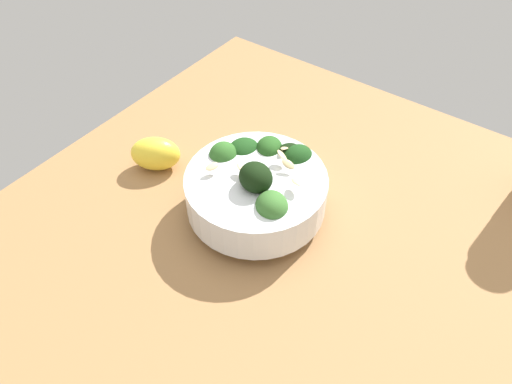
{
  "coord_description": "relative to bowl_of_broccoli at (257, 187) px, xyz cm",
  "views": [
    {
      "loc": [
        21.74,
        -36.02,
        48.53
      ],
      "look_at": [
        -3.65,
        -1.13,
        4.0
      ],
      "focal_mm": 34.25,
      "sensor_mm": 36.0,
      "label": 1
    }
  ],
  "objects": [
    {
      "name": "ground_plane",
      "position": [
        3.75,
        0.68,
        -6.4
      ],
      "size": [
        69.62,
        69.62,
        3.95
      ],
      "primitive_type": "cube",
      "color": "#996D42"
    },
    {
      "name": "bowl_of_broccoli",
      "position": [
        0.0,
        0.0,
        0.0
      ],
      "size": [
        17.92,
        18.63,
        10.6
      ],
      "color": "white",
      "rests_on": "ground_plane"
    },
    {
      "name": "lemon_wedge",
      "position": [
        -16.74,
        -1.59,
        -1.88
      ],
      "size": [
        8.25,
        7.46,
        5.09
      ],
      "primitive_type": "ellipsoid",
      "rotation": [
        0.0,
        0.0,
        0.58
      ],
      "color": "yellow",
      "rests_on": "ground_plane"
    }
  ]
}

